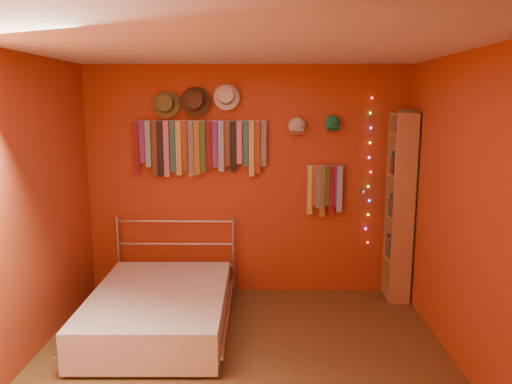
{
  "coord_description": "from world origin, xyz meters",
  "views": [
    {
      "loc": [
        0.17,
        -3.63,
        2.11
      ],
      "look_at": [
        0.1,
        0.9,
        1.29
      ],
      "focal_mm": 35.0,
      "sensor_mm": 36.0,
      "label": 1
    }
  ],
  "objects_px": {
    "tie_rack": "(199,145)",
    "bookshelf": "(404,207)",
    "reading_lamp": "(364,192)",
    "bed": "(160,309)"
  },
  "relations": [
    {
      "from": "tie_rack",
      "to": "bookshelf",
      "type": "distance_m",
      "value": 2.27
    },
    {
      "from": "tie_rack",
      "to": "reading_lamp",
      "type": "distance_m",
      "value": 1.81
    },
    {
      "from": "reading_lamp",
      "to": "bookshelf",
      "type": "bearing_deg",
      "value": 2.15
    },
    {
      "from": "reading_lamp",
      "to": "bed",
      "type": "relative_size",
      "value": 0.17
    },
    {
      "from": "reading_lamp",
      "to": "bed",
      "type": "height_order",
      "value": "reading_lamp"
    },
    {
      "from": "tie_rack",
      "to": "bed",
      "type": "xyz_separation_m",
      "value": [
        -0.28,
        -0.95,
        -1.45
      ]
    },
    {
      "from": "reading_lamp",
      "to": "bookshelf",
      "type": "relative_size",
      "value": 0.15
    },
    {
      "from": "reading_lamp",
      "to": "bed",
      "type": "bearing_deg",
      "value": -158.9
    },
    {
      "from": "tie_rack",
      "to": "bookshelf",
      "type": "height_order",
      "value": "bookshelf"
    },
    {
      "from": "tie_rack",
      "to": "bed",
      "type": "relative_size",
      "value": 0.8
    }
  ]
}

